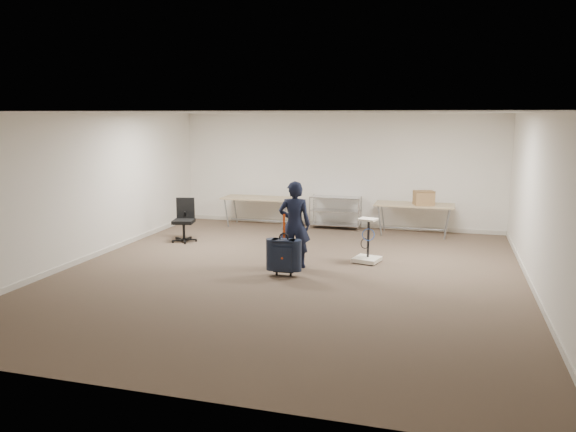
% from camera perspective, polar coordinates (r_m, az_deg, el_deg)
% --- Properties ---
extents(ground, '(9.00, 9.00, 0.00)m').
position_cam_1_polar(ground, '(9.91, 0.08, -5.94)').
color(ground, '#4B382D').
rests_on(ground, ground).
extents(room_shell, '(8.00, 9.00, 9.00)m').
position_cam_1_polar(room_shell, '(11.19, 2.01, -3.79)').
color(room_shell, white).
rests_on(room_shell, ground).
extents(folding_table_left, '(1.80, 0.75, 0.73)m').
position_cam_1_polar(folding_table_left, '(14.01, -2.99, 1.69)').
color(folding_table_left, '#9D8160').
rests_on(folding_table_left, ground).
extents(folding_table_right, '(1.80, 0.75, 0.73)m').
position_cam_1_polar(folding_table_right, '(13.29, 12.71, 0.98)').
color(folding_table_right, '#9D8160').
rests_on(folding_table_right, ground).
extents(wire_shelf, '(1.22, 0.47, 0.80)m').
position_cam_1_polar(wire_shelf, '(13.80, 4.84, 0.53)').
color(wire_shelf, '#BABCC1').
rests_on(wire_shelf, ground).
extents(person, '(0.64, 0.48, 1.59)m').
position_cam_1_polar(person, '(10.19, 0.67, -0.87)').
color(person, black).
rests_on(person, ground).
extents(suitcase, '(0.41, 0.25, 1.09)m').
position_cam_1_polar(suitcase, '(9.71, -0.43, -4.00)').
color(suitcase, black).
rests_on(suitcase, ground).
extents(office_chair, '(0.57, 0.57, 0.95)m').
position_cam_1_polar(office_chair, '(12.62, -10.49, -1.24)').
color(office_chair, black).
rests_on(office_chair, ground).
extents(equipment_cart, '(0.56, 0.56, 0.85)m').
position_cam_1_polar(equipment_cart, '(10.76, 8.04, -3.52)').
color(equipment_cart, beige).
rests_on(equipment_cart, ground).
extents(cardboard_box, '(0.51, 0.45, 0.32)m').
position_cam_1_polar(cardboard_box, '(13.16, 13.63, 1.80)').
color(cardboard_box, '#9F814A').
rests_on(cardboard_box, folding_table_right).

